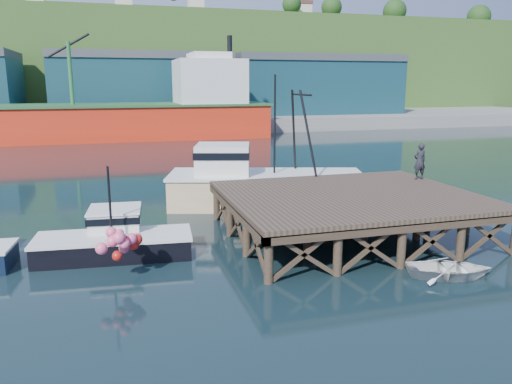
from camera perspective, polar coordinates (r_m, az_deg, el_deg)
name	(u,v)px	position (r m, az deg, el deg)	size (l,w,h in m)	color
ground	(242,245)	(23.53, -1.62, -6.06)	(300.00, 300.00, 0.00)	black
wharf	(352,198)	(24.76, 10.87, -0.68)	(12.00, 10.00, 2.62)	brown
far_quay	(142,119)	(91.99, -12.93, 8.09)	(160.00, 40.00, 2.00)	gray
warehouse_mid	(142,88)	(86.78, -12.89, 11.49)	(28.00, 16.00, 9.00)	#184350
warehouse_right	(310,88)	(93.65, 6.14, 11.77)	(30.00, 16.00, 9.00)	#184350
cargo_ship	(86,115)	(69.77, -18.86, 8.37)	(55.50, 10.00, 13.75)	red
hillside	(131,67)	(121.78, -14.11, 13.74)	(220.00, 50.00, 22.00)	#2D511E
boat_black	(114,238)	(22.87, -15.87, -5.11)	(6.87, 5.74, 4.12)	black
trawler	(262,180)	(30.45, 0.69, 1.38)	(12.52, 7.39, 7.91)	beige
dinghy	(449,269)	(21.09, 21.21, -8.20)	(2.32, 3.25, 0.67)	white
dockworker	(420,161)	(29.36, 18.20, 3.35)	(0.74, 0.49, 2.03)	black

